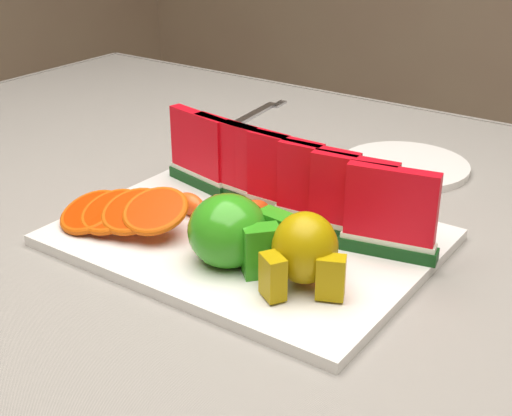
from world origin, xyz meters
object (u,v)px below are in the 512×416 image
apple_cluster (235,233)px  side_plate (404,166)px  fork (253,115)px  platter (248,237)px  pear_cluster (305,251)px

apple_cluster → side_plate: bearing=86.3°
apple_cluster → fork: apple_cluster is taller
platter → apple_cluster: 0.08m
apple_cluster → side_plate: apple_cluster is taller
apple_cluster → side_plate: 0.37m
side_plate → platter: bearing=-99.5°
platter → pear_cluster: 0.13m
apple_cluster → fork: (-0.29, 0.44, -0.04)m
apple_cluster → side_plate: size_ratio=0.63×
platter → apple_cluster: bearing=-65.4°
apple_cluster → side_plate: (0.02, 0.37, -0.04)m
platter → fork: size_ratio=2.05×
platter → pear_cluster: bearing=-28.7°
side_plate → fork: bearing=166.5°
apple_cluster → fork: 0.53m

